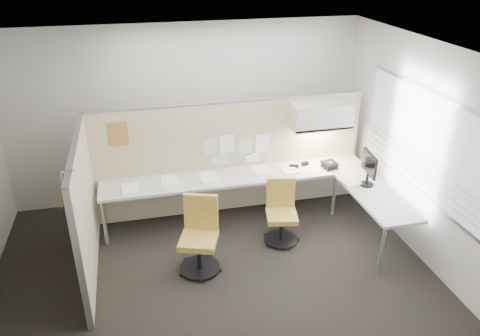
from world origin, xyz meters
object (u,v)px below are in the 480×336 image
object	(u,v)px
phone	(329,165)
chair_left	(200,237)
chair_right	(281,213)
desk	(262,185)
monitor	(369,167)

from	to	relation	value
phone	chair_left	bearing A→B (deg)	-169.26
chair_right	chair_left	bearing A→B (deg)	-151.69
desk	monitor	xyz separation A→B (m)	(1.37, -0.58, 0.41)
monitor	phone	xyz separation A→B (m)	(-0.29, 0.64, -0.23)
chair_left	chair_right	size ratio (longest dim) A/B	1.10
chair_left	desk	bearing A→B (deg)	59.87
chair_right	phone	distance (m)	1.18
monitor	phone	distance (m)	0.74
monitor	chair_left	bearing A→B (deg)	103.51
phone	monitor	bearing A→B (deg)	-79.15
desk	chair_right	distance (m)	0.59
chair_left	phone	distance (m)	2.39
chair_left	monitor	distance (m)	2.53
chair_left	phone	size ratio (longest dim) A/B	3.95
desk	chair_left	world-z (taller)	chair_left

